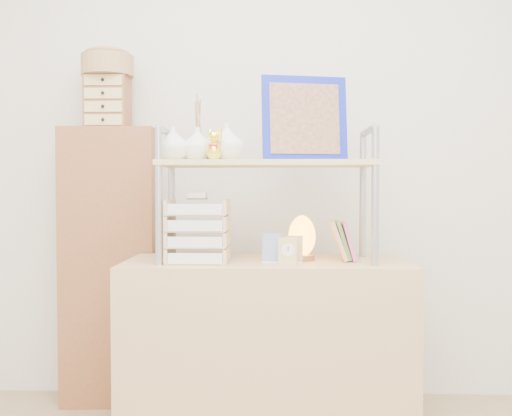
{
  "coord_description": "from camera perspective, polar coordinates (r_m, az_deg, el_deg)",
  "views": [
    {
      "loc": [
        0.02,
        -1.21,
        1.06
      ],
      "look_at": [
        -0.05,
        1.2,
        0.97
      ],
      "focal_mm": 40.0,
      "sensor_mm": 36.0,
      "label": 1
    }
  ],
  "objects": [
    {
      "name": "letter_tray",
      "position": [
        2.37,
        -5.83,
        -2.66
      ],
      "size": [
        0.24,
        0.22,
        0.29
      ],
      "color": "tan",
      "rests_on": "desk"
    },
    {
      "name": "woven_basket",
      "position": [
        2.93,
        -14.63,
        13.58
      ],
      "size": [
        0.25,
        0.25,
        0.1
      ],
      "primitive_type": "cylinder",
      "color": "olive",
      "rests_on": "drawer_chest"
    },
    {
      "name": "salt_lamp",
      "position": [
        2.44,
        4.61,
        -2.94
      ],
      "size": [
        0.13,
        0.12,
        0.19
      ],
      "color": "brown",
      "rests_on": "desk"
    },
    {
      "name": "desk_clock",
      "position": [
        2.32,
        3.21,
        -4.29
      ],
      "size": [
        0.08,
        0.05,
        0.11
      ],
      "color": "tan",
      "rests_on": "desk"
    },
    {
      "name": "cabinet",
      "position": [
        2.92,
        -14.35,
        -5.6
      ],
      "size": [
        0.46,
        0.26,
        1.35
      ],
      "primitive_type": "cube",
      "rotation": [
        0.0,
        0.0,
        0.04
      ],
      "color": "brown",
      "rests_on": "ground"
    },
    {
      "name": "desk",
      "position": [
        2.51,
        1.07,
        -13.81
      ],
      "size": [
        1.2,
        0.5,
        0.75
      ],
      "primitive_type": "cube",
      "color": "tan",
      "rests_on": "ground"
    },
    {
      "name": "drawer_chest",
      "position": [
        2.9,
        -14.61,
        10.2
      ],
      "size": [
        0.2,
        0.16,
        0.25
      ],
      "color": "brown",
      "rests_on": "cabinet"
    },
    {
      "name": "hutch",
      "position": [
        2.43,
        -0.93,
        5.38
      ],
      "size": [
        0.91,
        0.34,
        0.8
      ],
      "color": "#999EA7",
      "rests_on": "desk"
    },
    {
      "name": "postcard_stand",
      "position": [
        2.36,
        2.63,
        -4.64
      ],
      "size": [
        0.17,
        0.06,
        0.12
      ],
      "color": "white",
      "rests_on": "desk"
    }
  ]
}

